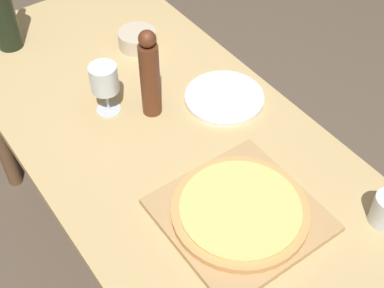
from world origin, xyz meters
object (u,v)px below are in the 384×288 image
(wine_bottle, at_px, (1,9))
(pepper_mill, at_px, (150,75))
(small_bowl, at_px, (137,39))
(wine_glass, at_px, (104,80))
(pizza, at_px, (240,210))

(wine_bottle, height_order, pepper_mill, wine_bottle)
(pepper_mill, xyz_separation_m, small_bowl, (0.13, 0.29, -0.11))
(small_bowl, bearing_deg, wine_glass, -137.18)
(wine_bottle, xyz_separation_m, pepper_mill, (0.21, -0.54, -0.00))
(wine_bottle, relative_size, small_bowl, 2.65)
(pizza, xyz_separation_m, wine_bottle, (-0.18, 0.99, 0.11))
(pizza, xyz_separation_m, wine_glass, (-0.07, 0.52, 0.09))
(pizza, bearing_deg, pepper_mill, 86.08)
(pizza, distance_m, small_bowl, 0.75)
(pizza, bearing_deg, wine_glass, 97.91)
(pepper_mill, bearing_deg, wine_bottle, 111.38)
(wine_glass, bearing_deg, pizza, -82.09)
(wine_bottle, height_order, wine_glass, wine_bottle)
(wine_bottle, height_order, small_bowl, wine_bottle)
(wine_bottle, bearing_deg, pizza, -79.55)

